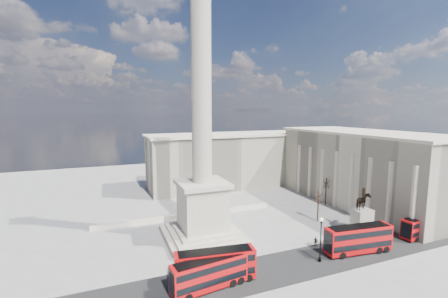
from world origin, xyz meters
TOP-DOWN VIEW (x-y plane):
  - ground at (0.00, 0.00)m, footprint 180.00×180.00m
  - asphalt_road at (5.00, -10.00)m, footprint 120.00×9.00m
  - nelsons_column at (0.00, 5.00)m, footprint 14.00×14.00m
  - balustrade_wall at (0.00, 16.00)m, footprint 40.00×0.60m
  - building_east at (45.00, 10.00)m, footprint 19.00×46.00m
  - building_northeast at (20.00, 40.00)m, footprint 51.00×17.00m
  - red_bus_a at (-4.16, -11.11)m, footprint 10.84×3.77m
  - red_bus_b at (-2.83, -9.72)m, footprint 11.53×4.09m
  - red_bus_c at (22.38, -10.67)m, footprint 11.85×4.02m
  - red_bus_d at (38.75, -10.10)m, footprint 9.97×3.23m
  - victorian_lamp at (14.43, -10.67)m, footprint 0.62×0.62m
  - equestrian_statue at (28.91, -5.11)m, footprint 4.52×3.39m
  - bare_tree_near at (38.83, -2.50)m, footprint 1.82×1.82m
  - bare_tree_mid at (25.60, 3.61)m, footprint 1.86×1.86m
  - bare_tree_far at (35.02, 12.15)m, footprint 1.77×1.77m
  - pedestrian_walking at (27.00, -6.37)m, footprint 0.63×0.42m
  - pedestrian_standing at (25.43, -6.50)m, footprint 0.79×0.64m
  - pedestrian_crossing at (17.38, -6.01)m, footprint 0.93×1.08m

SIDE VIEW (x-z plane):
  - ground at x=0.00m, z-range 0.00..0.00m
  - asphalt_road at x=5.00m, z-range 0.00..0.01m
  - balustrade_wall at x=0.00m, z-range 0.00..1.10m
  - pedestrian_standing at x=25.43m, z-range 0.00..1.55m
  - pedestrian_walking at x=27.00m, z-range 0.00..1.72m
  - pedestrian_crossing at x=17.38m, z-range 0.00..1.74m
  - red_bus_d at x=38.75m, z-range 0.10..4.07m
  - red_bus_a at x=-4.16m, z-range 0.11..4.41m
  - red_bus_b at x=-2.83m, z-range 0.11..4.69m
  - red_bus_c at x=22.38m, z-range 0.12..4.83m
  - equestrian_statue at x=28.91m, z-range -1.37..7.91m
  - victorian_lamp at x=14.43m, z-range 0.65..7.91m
  - bare_tree_mid at x=25.60m, z-range 2.03..9.09m
  - bare_tree_far at x=35.02m, z-range 2.08..9.33m
  - bare_tree_near at x=38.83m, z-range 2.29..10.25m
  - building_northeast at x=20.00m, z-range 0.02..16.62m
  - building_east at x=45.00m, z-range 0.02..18.62m
  - nelsons_column at x=0.00m, z-range -12.01..37.84m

